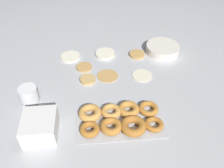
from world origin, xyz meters
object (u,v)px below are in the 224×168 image
object	(u,v)px
container_stack	(40,126)
paper_cup	(29,95)
pancake_2	(137,54)
batter_bowl	(163,49)
pancake_4	(108,76)
pancake_3	(105,54)
donut_tray	(120,119)
pancake_5	(84,67)
pancake_6	(88,79)
pancake_1	(142,75)
pancake_0	(70,57)

from	to	relation	value
container_stack	paper_cup	bearing A→B (deg)	111.79
pancake_2	batter_bowl	size ratio (longest dim) A/B	0.46
pancake_4	pancake_2	bearing A→B (deg)	43.34
pancake_4	container_stack	world-z (taller)	container_stack
pancake_2	paper_cup	size ratio (longest dim) A/B	1.04
pancake_3	paper_cup	bearing A→B (deg)	-136.68
pancake_3	pancake_4	size ratio (longest dim) A/B	1.05
donut_tray	pancake_5	bearing A→B (deg)	111.01
pancake_3	pancake_6	world-z (taller)	same
pancake_4	pancake_6	bearing A→B (deg)	-166.01
pancake_1	donut_tray	distance (m)	0.35
pancake_5	donut_tray	bearing A→B (deg)	-68.99
pancake_3	paper_cup	xyz separation A→B (m)	(-0.39, -0.37, 0.04)
batter_bowl	pancake_2	bearing A→B (deg)	-172.49
pancake_3	batter_bowl	world-z (taller)	batter_bowl
pancake_0	pancake_3	distance (m)	0.21
batter_bowl	container_stack	world-z (taller)	container_stack
pancake_6	paper_cup	bearing A→B (deg)	-154.60
pancake_2	paper_cup	xyz separation A→B (m)	(-0.58, -0.34, 0.04)
donut_tray	paper_cup	distance (m)	0.45
donut_tray	pancake_2	bearing A→B (deg)	71.83
pancake_3	container_stack	world-z (taller)	container_stack
pancake_2	pancake_5	distance (m)	0.34
pancake_5	pancake_6	xyz separation A→B (m)	(0.02, -0.11, 0.00)
pancake_4	pancake_5	size ratio (longest dim) A/B	1.27
pancake_2	container_stack	size ratio (longest dim) A/B	0.61
pancake_6	pancake_5	bearing A→B (deg)	99.63
pancake_5	pancake_0	bearing A→B (deg)	126.28
pancake_0	container_stack	bearing A→B (deg)	-100.17
pancake_5	pancake_6	size ratio (longest dim) A/B	1.07
pancake_4	pancake_5	world-z (taller)	pancake_5
pancake_4	pancake_5	xyz separation A→B (m)	(-0.13, 0.09, 0.00)
pancake_4	pancake_0	bearing A→B (deg)	136.76
pancake_0	batter_bowl	world-z (taller)	batter_bowl
batter_bowl	paper_cup	world-z (taller)	paper_cup
pancake_3	pancake_0	bearing A→B (deg)	-177.65
pancake_2	pancake_6	world-z (taller)	same
batter_bowl	container_stack	xyz separation A→B (m)	(-0.66, -0.56, 0.02)
pancake_3	pancake_4	world-z (taller)	pancake_3
pancake_1	pancake_3	xyz separation A→B (m)	(-0.19, 0.22, 0.00)
pancake_1	paper_cup	distance (m)	0.60
pancake_3	container_stack	size ratio (longest dim) A/B	0.78
batter_bowl	pancake_0	bearing A→B (deg)	-179.36
donut_tray	container_stack	size ratio (longest dim) A/B	2.59
pancake_0	batter_bowl	distance (m)	0.57
pancake_3	pancake_2	bearing A→B (deg)	-7.00
batter_bowl	paper_cup	xyz separation A→B (m)	(-0.74, -0.36, 0.02)
batter_bowl	pancake_6	bearing A→B (deg)	-153.55
batter_bowl	pancake_5	bearing A→B (deg)	-166.29
donut_tray	pancake_1	bearing A→B (deg)	62.43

